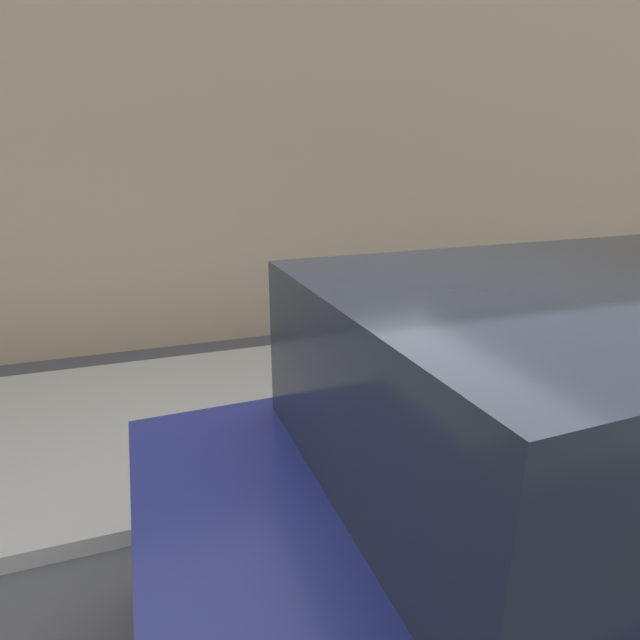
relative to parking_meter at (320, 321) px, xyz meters
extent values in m
plane|color=#47474C|center=(-0.35, -1.00, -1.25)|extent=(60.00, 60.00, 0.00)
cube|color=#ADAAA3|center=(-0.35, 1.20, -1.19)|extent=(24.00, 2.80, 0.12)
cube|color=tan|center=(-0.35, 3.42, 2.15)|extent=(24.00, 0.30, 6.81)
cylinder|color=#2D2D30|center=(0.00, 0.00, -0.62)|extent=(0.05, 0.05, 1.03)
cube|color=black|center=(0.00, 0.00, 0.05)|extent=(0.16, 0.12, 0.31)
cube|color=gray|center=(0.00, -0.06, 0.07)|extent=(0.09, 0.01, 0.11)
cylinder|color=black|center=(0.00, 0.00, 0.27)|extent=(0.23, 0.10, 0.23)
cylinder|color=black|center=(-0.31, -0.63, -0.95)|extent=(0.62, 0.24, 0.61)
cube|color=navy|center=(1.15, -1.44, -0.63)|extent=(4.68, 2.08, 0.80)
camera|label=1|loc=(-1.00, -2.93, 1.01)|focal=28.00mm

